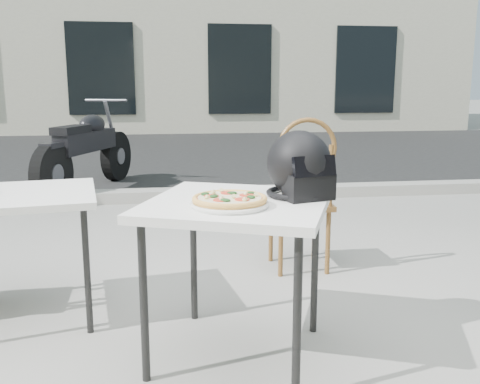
{
  "coord_description": "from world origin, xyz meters",
  "views": [
    {
      "loc": [
        -0.23,
        -2.63,
        1.21
      ],
      "look_at": [
        0.08,
        -0.46,
        0.77
      ],
      "focal_mm": 40.0,
      "sensor_mm": 36.0,
      "label": 1
    }
  ],
  "objects": [
    {
      "name": "plate",
      "position": [
        0.03,
        -0.51,
        0.73
      ],
      "size": [
        0.37,
        0.37,
        0.02
      ],
      "rotation": [
        0.0,
        0.0,
        0.16
      ],
      "color": "silver",
      "rests_on": "cafe_table_main"
    },
    {
      "name": "building_across",
      "position": [
        -0.0,
        13.99,
        3.5
      ],
      "size": [
        16.0,
        6.06,
        7.0
      ],
      "color": "beige",
      "rests_on": "ground"
    },
    {
      "name": "ground",
      "position": [
        0.0,
        0.0,
        0.0
      ],
      "size": [
        80.0,
        80.0,
        0.0
      ],
      "primitive_type": "plane",
      "color": "gray",
      "rests_on": "ground"
    },
    {
      "name": "cafe_table_side",
      "position": [
        -0.95,
        0.17,
        0.61
      ],
      "size": [
        0.81,
        0.81,
        0.67
      ],
      "rotation": [
        0.0,
        0.0,
        0.15
      ],
      "color": "white",
      "rests_on": "ground"
    },
    {
      "name": "motorcycle",
      "position": [
        -1.11,
        3.68,
        0.46
      ],
      "size": [
        0.89,
        2.01,
        1.05
      ],
      "rotation": [
        0.0,
        0.0,
        -0.37
      ],
      "color": "black",
      "rests_on": "street_asphalt"
    },
    {
      "name": "cafe_table_main",
      "position": [
        0.08,
        -0.39,
        0.66
      ],
      "size": [
        0.99,
        0.99,
        0.72
      ],
      "rotation": [
        0.0,
        0.0,
        -0.38
      ],
      "color": "white",
      "rests_on": "ground"
    },
    {
      "name": "cafe_chair_main",
      "position": [
        0.64,
        0.66,
        0.57
      ],
      "size": [
        0.39,
        0.39,
        1.02
      ],
      "rotation": [
        0.0,
        0.0,
        3.15
      ],
      "color": "brown",
      "rests_on": "ground"
    },
    {
      "name": "curb",
      "position": [
        0.0,
        3.0,
        0.06
      ],
      "size": [
        30.0,
        0.25,
        0.12
      ],
      "primitive_type": "cube",
      "color": "gray",
      "rests_on": "ground"
    },
    {
      "name": "helmet",
      "position": [
        0.36,
        -0.35,
        0.85
      ],
      "size": [
        0.36,
        0.37,
        0.3
      ],
      "rotation": [
        0.0,
        0.0,
        0.28
      ],
      "color": "black",
      "rests_on": "cafe_table_main"
    },
    {
      "name": "street_asphalt",
      "position": [
        0.0,
        7.0,
        0.0
      ],
      "size": [
        30.0,
        8.0,
        0.0
      ],
      "primitive_type": "cube",
      "color": "black",
      "rests_on": "ground"
    },
    {
      "name": "pizza",
      "position": [
        0.03,
        -0.51,
        0.75
      ],
      "size": [
        0.33,
        0.33,
        0.04
      ],
      "rotation": [
        0.0,
        0.0,
        0.07
      ],
      "color": "#E2A852",
      "rests_on": "plate"
    }
  ]
}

